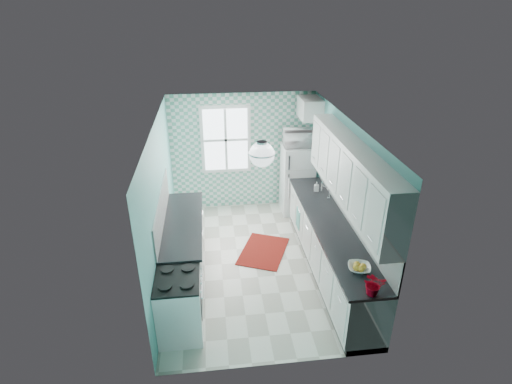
{
  "coord_description": "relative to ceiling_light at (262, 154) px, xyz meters",
  "views": [
    {
      "loc": [
        -0.67,
        -5.74,
        4.21
      ],
      "look_at": [
        0.05,
        0.25,
        1.25
      ],
      "focal_mm": 28.0,
      "sensor_mm": 36.0,
      "label": 1
    }
  ],
  "objects": [
    {
      "name": "wall_front",
      "position": [
        0.0,
        -1.41,
        -1.07
      ],
      "size": [
        3.0,
        0.02,
        2.5
      ],
      "primitive_type": "cube",
      "color": "#64BCB5",
      "rests_on": "floor"
    },
    {
      "name": "countertop_left",
      "position": [
        -1.19,
        0.73,
        -1.4
      ],
      "size": [
        0.63,
        2.15,
        0.04
      ],
      "primitive_type": "cube",
      "color": "black",
      "rests_on": "base_cabinets_left"
    },
    {
      "name": "fridge",
      "position": [
        1.11,
        2.59,
        -1.58
      ],
      "size": [
        0.65,
        0.65,
        1.48
      ],
      "rotation": [
        0.0,
        0.0,
        0.0
      ],
      "color": "white",
      "rests_on": "floor"
    },
    {
      "name": "wall_back",
      "position": [
        0.0,
        3.01,
        -1.07
      ],
      "size": [
        3.0,
        0.02,
        2.5
      ],
      "primitive_type": "cube",
      "color": "#64BCB5",
      "rests_on": "floor"
    },
    {
      "name": "backsplash_left",
      "position": [
        -1.49,
        0.73,
        -1.13
      ],
      "size": [
        0.02,
        2.15,
        0.51
      ],
      "primitive_type": "cube",
      "color": "white",
      "rests_on": "wall_left"
    },
    {
      "name": "base_cabinets_left",
      "position": [
        -1.2,
        0.73,
        -1.87
      ],
      "size": [
        0.6,
        2.15,
        0.9
      ],
      "primitive_type": "cube",
      "color": "white",
      "rests_on": "floor"
    },
    {
      "name": "rug",
      "position": [
        0.19,
        1.1,
        -2.32
      ],
      "size": [
        1.11,
        1.28,
        0.02
      ],
      "primitive_type": "cube",
      "rotation": [
        0.0,
        0.0,
        -0.4
      ],
      "color": "#73020A",
      "rests_on": "floor"
    },
    {
      "name": "accent_wall",
      "position": [
        0.0,
        2.99,
        -1.07
      ],
      "size": [
        3.0,
        0.01,
        2.5
      ],
      "primitive_type": "cube",
      "color": "#5EAD95",
      "rests_on": "wall_back"
    },
    {
      "name": "stove",
      "position": [
        -1.2,
        -0.66,
        -1.85
      ],
      "size": [
        0.6,
        0.74,
        0.89
      ],
      "rotation": [
        0.0,
        0.0,
        -0.05
      ],
      "color": "white",
      "rests_on": "floor"
    },
    {
      "name": "soap_bottle",
      "position": [
        1.25,
        1.58,
        -1.29
      ],
      "size": [
        0.1,
        0.1,
        0.19
      ],
      "primitive_type": "imported",
      "rotation": [
        0.0,
        0.0,
        -0.2
      ],
      "color": "#90C0CC",
      "rests_on": "countertop_right"
    },
    {
      "name": "fruit_bowl",
      "position": [
        1.2,
        -0.83,
        -1.35
      ],
      "size": [
        0.36,
        0.36,
        0.07
      ],
      "primitive_type": "imported",
      "rotation": [
        0.0,
        0.0,
        -0.25
      ],
      "color": "white",
      "rests_on": "countertop_right"
    },
    {
      "name": "window",
      "position": [
        -0.35,
        2.96,
        -0.77
      ],
      "size": [
        1.04,
        0.05,
        1.44
      ],
      "color": "white",
      "rests_on": "wall_back"
    },
    {
      "name": "floor",
      "position": [
        0.0,
        0.8,
        -2.33
      ],
      "size": [
        3.0,
        4.4,
        0.02
      ],
      "primitive_type": "cube",
      "color": "white",
      "rests_on": "ground"
    },
    {
      "name": "ceiling",
      "position": [
        0.0,
        0.8,
        0.19
      ],
      "size": [
        3.0,
        4.4,
        0.02
      ],
      "primitive_type": "cube",
      "color": "white",
      "rests_on": "wall_back"
    },
    {
      "name": "upper_cabinets_right",
      "position": [
        1.33,
        0.2,
        -0.42
      ],
      "size": [
        0.33,
        3.2,
        0.9
      ],
      "primitive_type": "cube",
      "color": "silver",
      "rests_on": "wall_right"
    },
    {
      "name": "microwave",
      "position": [
        1.11,
        2.59,
        -0.67
      ],
      "size": [
        0.63,
        0.45,
        0.34
      ],
      "primitive_type": "imported",
      "rotation": [
        0.0,
        0.0,
        3.09
      ],
      "color": "white",
      "rests_on": "fridge"
    },
    {
      "name": "potted_plant",
      "position": [
        1.2,
        -1.31,
        -1.23
      ],
      "size": [
        0.3,
        0.27,
        0.3
      ],
      "primitive_type": "imported",
      "rotation": [
        0.0,
        0.0,
        -0.16
      ],
      "color": "#AF1105",
      "rests_on": "countertop_right"
    },
    {
      "name": "backsplash_right",
      "position": [
        1.49,
        0.4,
        -1.13
      ],
      "size": [
        0.02,
        3.6,
        0.51
      ],
      "primitive_type": "cube",
      "color": "white",
      "rests_on": "wall_right"
    },
    {
      "name": "dish_towel",
      "position": [
        0.89,
        1.4,
        -1.84
      ],
      "size": [
        0.04,
        0.27,
        0.4
      ],
      "primitive_type": "cube",
      "rotation": [
        0.0,
        0.0,
        0.07
      ],
      "color": "#55B5AE",
      "rests_on": "base_cabinets_right"
    },
    {
      "name": "wall_left",
      "position": [
        -1.51,
        0.8,
        -1.07
      ],
      "size": [
        0.02,
        4.4,
        2.5
      ],
      "primitive_type": "cube",
      "color": "#64BCB5",
      "rests_on": "floor"
    },
    {
      "name": "base_cabinets_right",
      "position": [
        1.2,
        0.4,
        -1.87
      ],
      "size": [
        0.6,
        3.6,
        0.9
      ],
      "primitive_type": "cube",
      "color": "white",
      "rests_on": "floor"
    },
    {
      "name": "upper_cabinet_fridge",
      "position": [
        1.3,
        2.63,
        -0.07
      ],
      "size": [
        0.4,
        0.74,
        0.4
      ],
      "primitive_type": "cube",
      "color": "silver",
      "rests_on": "wall_right"
    },
    {
      "name": "ceiling_light",
      "position": [
        0.0,
        0.0,
        0.0
      ],
      "size": [
        0.34,
        0.34,
        0.35
      ],
      "color": "silver",
      "rests_on": "ceiling"
    },
    {
      "name": "wall_right",
      "position": [
        1.51,
        0.8,
        -1.07
      ],
      "size": [
        0.02,
        4.4,
        2.5
      ],
      "primitive_type": "cube",
      "color": "#64BCB5",
      "rests_on": "floor"
    },
    {
      "name": "countertop_right",
      "position": [
        1.19,
        0.4,
        -1.4
      ],
      "size": [
        0.63,
        3.6,
        0.04
      ],
      "primitive_type": "cube",
      "color": "black",
      "rests_on": "base_cabinets_right"
    },
    {
      "name": "sink",
      "position": [
        1.2,
        1.2,
        -1.39
      ],
      "size": [
        0.48,
        0.4,
        0.53
      ],
      "rotation": [
        0.0,
        0.0,
        -0.0
      ],
      "color": "silver",
      "rests_on": "countertop_right"
    }
  ]
}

